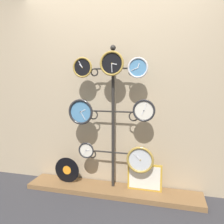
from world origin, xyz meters
TOP-DOWN VIEW (x-y plane):
  - ground_plane at (0.00, 0.00)m, footprint 12.00×12.00m
  - shop_wall at (0.00, 0.57)m, footprint 4.40×0.04m
  - low_shelf at (0.00, 0.35)m, footprint 2.20×0.36m
  - display_stand at (-0.00, 0.41)m, footprint 0.66×0.42m
  - clock_top_left at (-0.36, 0.33)m, footprint 0.25×0.04m
  - clock_top_center at (0.01, 0.30)m, footprint 0.29×0.04m
  - clock_top_right at (0.31, 0.32)m, footprint 0.23×0.04m
  - clock_middle_left at (-0.38, 0.30)m, footprint 0.32×0.04m
  - clock_middle_right at (0.39, 0.31)m, footprint 0.26×0.04m
  - clock_bottom_left at (-0.33, 0.33)m, footprint 0.20×0.04m
  - clock_bottom_right at (0.36, 0.31)m, footprint 0.33×0.04m
  - vinyl_record at (-0.62, 0.36)m, footprint 0.34×0.01m
  - picture_frame at (0.40, 0.40)m, footprint 0.42×0.02m

SIDE VIEW (x-z plane):
  - ground_plane at x=0.00m, z-range 0.00..0.00m
  - low_shelf at x=0.00m, z-range 0.00..0.06m
  - picture_frame at x=0.40m, z-range 0.06..0.40m
  - vinyl_record at x=-0.62m, z-range 0.06..0.40m
  - clock_bottom_right at x=0.36m, z-range 0.31..0.64m
  - clock_bottom_left at x=-0.33m, z-range 0.43..0.64m
  - display_stand at x=0.00m, z-range -0.36..1.47m
  - clock_middle_left at x=-0.38m, z-range 0.87..1.18m
  - clock_middle_right at x=0.39m, z-range 0.93..1.19m
  - shop_wall at x=0.00m, z-range 0.00..2.80m
  - clock_top_right at x=0.31m, z-range 1.43..1.66m
  - clock_top_left at x=-0.36m, z-range 1.44..1.68m
  - clock_top_center at x=0.01m, z-range 1.45..1.74m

